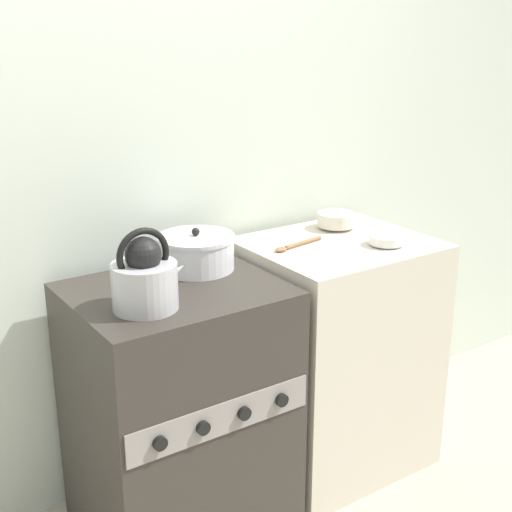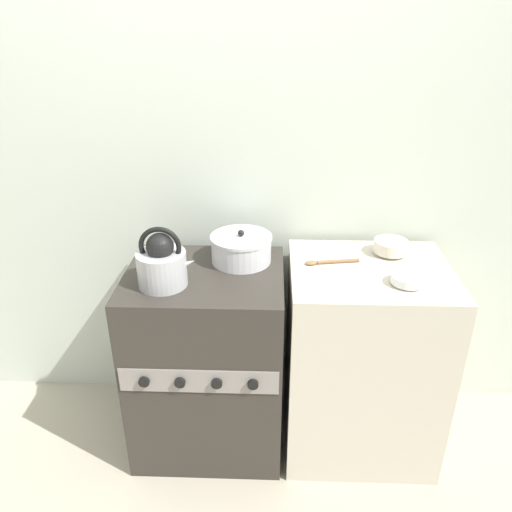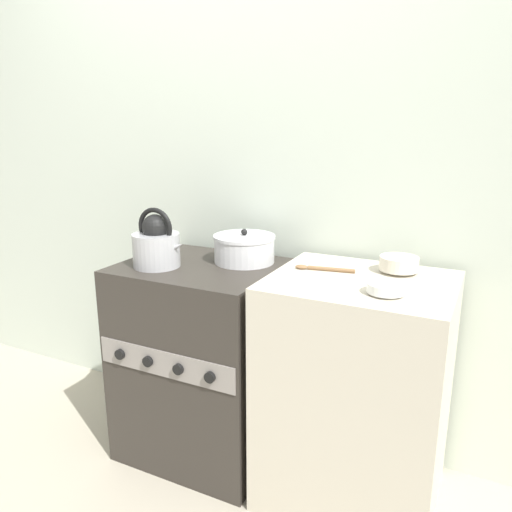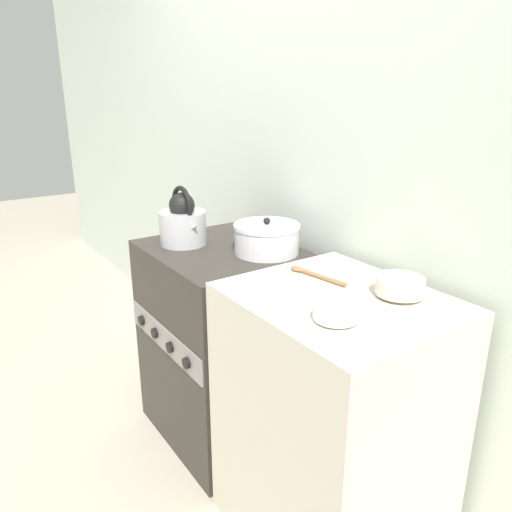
{
  "view_description": "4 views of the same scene",
  "coord_description": "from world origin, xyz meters",
  "px_view_note": "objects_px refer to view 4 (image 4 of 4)",
  "views": [
    {
      "loc": [
        -0.99,
        -1.64,
        1.72
      ],
      "look_at": [
        0.33,
        0.3,
        0.94
      ],
      "focal_mm": 50.0,
      "sensor_mm": 36.0,
      "label": 1
    },
    {
      "loc": [
        0.28,
        -1.56,
        1.88
      ],
      "look_at": [
        0.22,
        0.25,
        1.0
      ],
      "focal_mm": 35.0,
      "sensor_mm": 36.0,
      "label": 2
    },
    {
      "loc": [
        1.13,
        -1.46,
        1.48
      ],
      "look_at": [
        0.28,
        0.26,
        0.97
      ],
      "focal_mm": 35.0,
      "sensor_mm": 36.0,
      "label": 3
    },
    {
      "loc": [
        1.71,
        -0.73,
        1.54
      ],
      "look_at": [
        0.24,
        0.29,
        0.93
      ],
      "focal_mm": 35.0,
      "sensor_mm": 36.0,
      "label": 4
    }
  ],
  "objects_px": {
    "stove": "(224,343)",
    "enamel_bowl": "(400,286)",
    "cooking_pot": "(267,238)",
    "small_ceramic_bowl": "(336,313)",
    "kettle": "(183,222)"
  },
  "relations": [
    {
      "from": "stove",
      "to": "cooking_pot",
      "type": "bearing_deg",
      "value": 39.34
    },
    {
      "from": "stove",
      "to": "small_ceramic_bowl",
      "type": "height_order",
      "value": "small_ceramic_bowl"
    },
    {
      "from": "stove",
      "to": "small_ceramic_bowl",
      "type": "bearing_deg",
      "value": -8.34
    },
    {
      "from": "cooking_pot",
      "to": "enamel_bowl",
      "type": "distance_m",
      "value": 0.65
    },
    {
      "from": "stove",
      "to": "enamel_bowl",
      "type": "relative_size",
      "value": 6.05
    },
    {
      "from": "stove",
      "to": "kettle",
      "type": "xyz_separation_m",
      "value": [
        -0.15,
        -0.1,
        0.54
      ]
    },
    {
      "from": "stove",
      "to": "cooking_pot",
      "type": "height_order",
      "value": "cooking_pot"
    },
    {
      "from": "cooking_pot",
      "to": "small_ceramic_bowl",
      "type": "distance_m",
      "value": 0.71
    },
    {
      "from": "cooking_pot",
      "to": "enamel_bowl",
      "type": "relative_size",
      "value": 1.82
    },
    {
      "from": "kettle",
      "to": "small_ceramic_bowl",
      "type": "bearing_deg",
      "value": -1.18
    },
    {
      "from": "enamel_bowl",
      "to": "cooking_pot",
      "type": "bearing_deg",
      "value": -177.32
    },
    {
      "from": "small_ceramic_bowl",
      "to": "kettle",
      "type": "bearing_deg",
      "value": 178.82
    },
    {
      "from": "stove",
      "to": "kettle",
      "type": "relative_size",
      "value": 3.55
    },
    {
      "from": "cooking_pot",
      "to": "enamel_bowl",
      "type": "xyz_separation_m",
      "value": [
        0.65,
        0.03,
        0.01
      ]
    },
    {
      "from": "cooking_pot",
      "to": "stove",
      "type": "bearing_deg",
      "value": -140.66
    }
  ]
}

